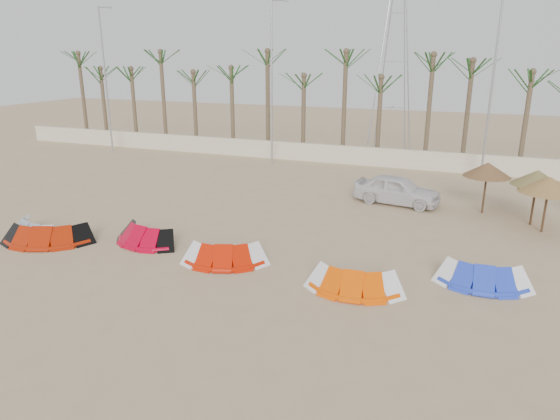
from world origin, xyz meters
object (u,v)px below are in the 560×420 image
at_px(kite_red_mid, 148,233).
at_px(car, 397,190).
at_px(parasol_left, 487,170).
at_px(kite_red_right, 228,251).
at_px(kite_grey, 36,228).
at_px(kite_red_left, 53,232).
at_px(kite_blue, 483,272).
at_px(parasol_right, 537,178).
at_px(parasol_mid, 549,185).
at_px(kite_orange, 356,277).

height_order(kite_red_mid, car, car).
distance_m(kite_red_mid, parasol_left, 16.20).
bearing_deg(parasol_left, kite_red_right, -132.09).
relative_size(kite_grey, kite_red_left, 0.81).
distance_m(kite_blue, parasol_right, 7.95).
bearing_deg(kite_grey, kite_red_mid, 14.13).
distance_m(kite_red_left, car, 16.66).
distance_m(kite_grey, car, 17.41).
bearing_deg(parasol_mid, kite_blue, -110.77).
xyz_separation_m(kite_blue, parasol_mid, (2.48, 6.54, 1.74)).
height_order(kite_red_mid, parasol_right, parasol_right).
relative_size(kite_red_mid, parasol_mid, 1.29).
bearing_deg(car, kite_red_mid, 145.96).
height_order(kite_blue, car, car).
distance_m(kite_red_left, parasol_mid, 21.31).
relative_size(kite_blue, car, 0.70).
bearing_deg(kite_red_mid, kite_red_right, -9.06).
xyz_separation_m(kite_orange, kite_blue, (3.99, 1.95, -0.00)).
xyz_separation_m(parasol_left, parasol_mid, (2.46, -2.04, -0.04)).
relative_size(kite_red_mid, kite_red_right, 0.93).
xyz_separation_m(kite_orange, parasol_left, (4.00, 10.53, 1.79)).
bearing_deg(parasol_mid, kite_red_left, -155.95).
bearing_deg(parasol_left, kite_grey, -149.51).
bearing_deg(parasol_right, kite_grey, -154.76).
bearing_deg(parasol_left, car, 179.05).
distance_m(kite_orange, parasol_mid, 10.81).
bearing_deg(kite_red_left, kite_red_right, 5.01).
xyz_separation_m(kite_red_mid, car, (8.86, 9.43, 0.34)).
bearing_deg(kite_red_mid, kite_red_left, -160.79).
relative_size(kite_red_left, kite_blue, 1.31).
distance_m(kite_red_left, parasol_right, 21.36).
xyz_separation_m(kite_red_right, kite_orange, (5.04, -0.52, 0.00)).
distance_m(kite_blue, parasol_mid, 7.21).
xyz_separation_m(kite_grey, parasol_left, (17.99, 10.59, 1.79)).
bearing_deg(parasol_right, parasol_left, 151.36).
xyz_separation_m(kite_grey, kite_orange, (13.99, 0.06, 0.00)).
bearing_deg(parasol_right, kite_red_mid, -151.53).
bearing_deg(kite_grey, parasol_left, 30.49).
distance_m(parasol_left, car, 4.48).
bearing_deg(kite_red_mid, car, 46.80).
relative_size(kite_grey, kite_blue, 1.06).
bearing_deg(kite_red_left, kite_orange, 0.76).
bearing_deg(kite_grey, kite_blue, 6.39).
height_order(kite_red_right, kite_orange, same).
relative_size(parasol_right, car, 0.58).
height_order(kite_grey, parasol_left, parasol_left).
height_order(kite_red_left, kite_orange, same).
xyz_separation_m(kite_blue, parasol_left, (0.02, 8.58, 1.79)).
distance_m(kite_red_right, kite_blue, 9.13).
bearing_deg(kite_orange, kite_blue, 26.03).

